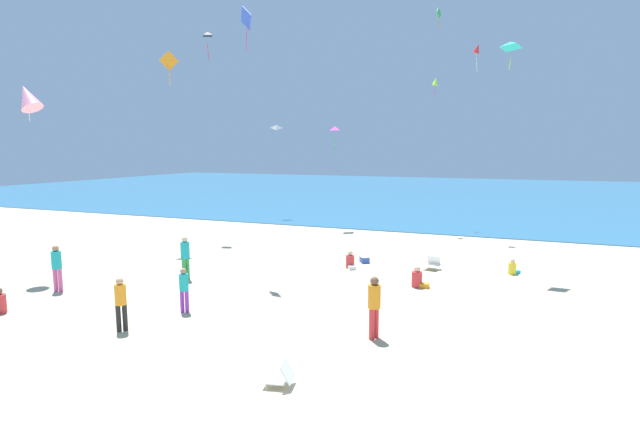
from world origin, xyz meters
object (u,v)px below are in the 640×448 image
(person_4, at_px, (513,268))
(kite_teal, at_px, (510,45))
(person_1, at_px, (57,265))
(kite_green, at_px, (439,14))
(beach_chair_far_right, at_px, (281,376))
(person_7, at_px, (418,279))
(kite_white, at_px, (277,127))
(beach_chair_mid_beach, at_px, (432,263))
(cooler_box, at_px, (365,259))
(kite_pink, at_px, (28,97))
(kite_blue, at_px, (246,19))
(kite_magenta, at_px, (335,129))
(person_8, at_px, (185,255))
(person_0, at_px, (184,287))
(kite_orange, at_px, (169,61))
(person_2, at_px, (350,262))
(kite_lime, at_px, (435,81))
(kite_black, at_px, (208,34))
(person_3, at_px, (374,303))
(person_5, at_px, (121,300))
(kite_red, at_px, (477,49))

(person_4, relative_size, kite_teal, 0.57)
(person_1, height_order, kite_green, kite_green)
(beach_chair_far_right, xyz_separation_m, person_7, (1.13, 9.19, 0.07))
(kite_white, bearing_deg, kite_green, 7.42)
(beach_chair_mid_beach, xyz_separation_m, kite_teal, (2.66, 0.89, 9.01))
(cooler_box, relative_size, kite_green, 0.46)
(kite_pink, xyz_separation_m, kite_blue, (7.83, 3.63, 3.01))
(kite_magenta, bearing_deg, person_8, -92.81)
(person_0, xyz_separation_m, person_8, (-2.47, 3.36, 0.18))
(person_7, relative_size, kite_orange, 0.49)
(person_2, distance_m, kite_white, 18.40)
(person_1, relative_size, person_4, 2.57)
(person_2, xyz_separation_m, kite_lime, (1.38, 11.64, 8.91))
(kite_black, height_order, kite_blue, kite_black)
(person_3, distance_m, person_5, 7.15)
(person_8, height_order, kite_orange, kite_orange)
(beach_chair_far_right, xyz_separation_m, cooler_box, (-1.99, 12.43, -0.09))
(person_5, bearing_deg, person_0, -70.06)
(person_2, bearing_deg, kite_white, -178.53)
(person_7, bearing_deg, kite_lime, 95.95)
(person_2, height_order, kite_teal, kite_teal)
(person_8, xyz_separation_m, kite_lime, (6.76, 16.02, 8.18))
(person_1, distance_m, kite_teal, 19.35)
(person_8, height_order, kite_teal, kite_teal)
(person_1, relative_size, person_5, 1.09)
(person_2, height_order, kite_blue, kite_blue)
(cooler_box, xyz_separation_m, kite_white, (-10.75, 12.35, 6.60))
(kite_lime, xyz_separation_m, kite_teal, (4.61, -9.61, 0.08))
(person_1, height_order, kite_black, kite_black)
(person_3, distance_m, kite_magenta, 20.39)
(kite_magenta, bearing_deg, kite_pink, -112.70)
(person_2, xyz_separation_m, kite_black, (-10.28, 4.82, 11.26))
(kite_red, bearing_deg, person_1, -125.03)
(beach_chair_mid_beach, xyz_separation_m, person_2, (-3.33, -1.14, 0.02))
(kite_teal, xyz_separation_m, kite_pink, (-17.45, -7.93, -2.10))
(person_5, distance_m, kite_blue, 11.95)
(kite_pink, distance_m, kite_black, 11.64)
(beach_chair_mid_beach, relative_size, kite_white, 0.65)
(kite_magenta, xyz_separation_m, kite_teal, (10.65, -8.33, 2.87))
(person_1, xyz_separation_m, kite_white, (-1.85, 21.15, 5.76))
(cooler_box, distance_m, kite_white, 17.66)
(beach_chair_mid_beach, bearing_deg, kite_orange, -79.53)
(kite_pink, relative_size, kite_orange, 0.94)
(person_3, distance_m, kite_orange, 18.22)
(kite_red, height_order, kite_white, kite_red)
(kite_white, bearing_deg, kite_red, -12.83)
(person_5, bearing_deg, person_3, -125.86)
(person_7, relative_size, person_8, 0.47)
(kite_lime, bearing_deg, kite_red, -27.06)
(kite_magenta, bearing_deg, beach_chair_far_right, -72.25)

